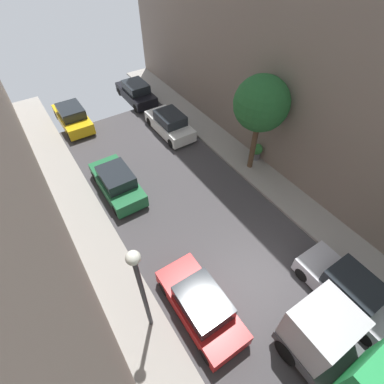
# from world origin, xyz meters

# --- Properties ---
(ground) EXTENTS (32.00, 32.00, 0.00)m
(ground) POSITION_xyz_m (0.00, 0.00, 0.00)
(ground) COLOR #423F42
(sidewalk_left) EXTENTS (2.00, 44.00, 0.15)m
(sidewalk_left) POSITION_xyz_m (-5.00, 0.00, 0.07)
(sidewalk_left) COLOR gray
(sidewalk_left) RESTS_ON ground
(sidewalk_right) EXTENTS (2.00, 44.00, 0.15)m
(sidewalk_right) POSITION_xyz_m (5.00, 0.00, 0.07)
(sidewalk_right) COLOR gray
(sidewalk_right) RESTS_ON ground
(parked_car_left_2) EXTENTS (1.78, 4.20, 1.57)m
(parked_car_left_2) POSITION_xyz_m (-2.70, 0.01, 0.72)
(parked_car_left_2) COLOR red
(parked_car_left_2) RESTS_ON ground
(parked_car_left_3) EXTENTS (1.78, 4.20, 1.57)m
(parked_car_left_3) POSITION_xyz_m (-2.70, 8.27, 0.72)
(parked_car_left_3) COLOR #1E6638
(parked_car_left_3) RESTS_ON ground
(parked_car_left_4) EXTENTS (1.78, 4.20, 1.57)m
(parked_car_left_4) POSITION_xyz_m (-2.70, 16.29, 0.72)
(parked_car_left_4) COLOR gold
(parked_car_left_4) RESTS_ON ground
(parked_car_right_1) EXTENTS (1.78, 4.20, 1.57)m
(parked_car_right_1) POSITION_xyz_m (2.70, -2.76, 0.72)
(parked_car_right_1) COLOR silver
(parked_car_right_1) RESTS_ON ground
(parked_car_right_2) EXTENTS (1.78, 4.20, 1.57)m
(parked_car_right_2) POSITION_xyz_m (2.70, 11.70, 0.72)
(parked_car_right_2) COLOR white
(parked_car_right_2) RESTS_ON ground
(parked_car_right_3) EXTENTS (1.78, 4.20, 1.57)m
(parked_car_right_3) POSITION_xyz_m (2.70, 17.06, 0.72)
(parked_car_right_3) COLOR black
(parked_car_right_3) RESTS_ON ground
(street_tree_1) EXTENTS (2.93, 2.93, 5.72)m
(street_tree_1) POSITION_xyz_m (4.90, 5.72, 4.37)
(street_tree_1) COLOR brown
(street_tree_1) RESTS_ON sidewalk_right
(potted_plant_1) EXTENTS (0.68, 0.68, 1.05)m
(potted_plant_1) POSITION_xyz_m (5.72, 6.10, 0.73)
(potted_plant_1) COLOR slate
(potted_plant_1) RESTS_ON sidewalk_right
(lamp_post) EXTENTS (0.44, 0.44, 5.11)m
(lamp_post) POSITION_xyz_m (-4.60, 0.71, 3.55)
(lamp_post) COLOR #333338
(lamp_post) RESTS_ON sidewalk_left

